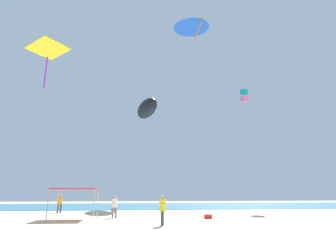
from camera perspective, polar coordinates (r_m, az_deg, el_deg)
name	(u,v)px	position (r m, az deg, el deg)	size (l,w,h in m)	color
ground	(177,223)	(21.23, 1.84, -20.09)	(110.00, 110.00, 0.10)	beige
ocean_strip	(148,206)	(48.60, -3.86, -17.09)	(110.00, 25.87, 0.03)	teal
canopy_tent	(76,190)	(24.39, -17.42, -13.64)	(3.26, 3.08, 2.24)	#B2B2B7
person_near_tent	(60,202)	(32.71, -20.19, -15.45)	(0.47, 0.43, 1.82)	#33384C
person_leftmost	(115,205)	(24.75, -10.28, -16.68)	(0.41, 0.41, 1.72)	slate
person_central	(162,207)	(18.69, -1.10, -17.42)	(0.42, 0.47, 1.79)	#33384C
person_rightmost	(114,203)	(30.77, -10.41, -16.44)	(0.41, 0.38, 1.58)	brown
cooler_box	(208,216)	(23.92, 7.74, -18.85)	(0.57, 0.37, 0.35)	red
kite_diamond_yellow	(48,51)	(26.51, -22.16, 11.45)	(3.61, 3.61, 3.68)	yellow
kite_inflatable_black	(147,109)	(46.66, -4.12, 1.26)	(4.46, 8.90, 3.52)	black
kite_delta_blue	(191,25)	(41.13, 4.53, 16.98)	(5.83, 5.82, 3.72)	blue
kite_box_teal	(244,95)	(45.11, 14.54, 3.70)	(1.04, 1.14, 1.97)	teal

